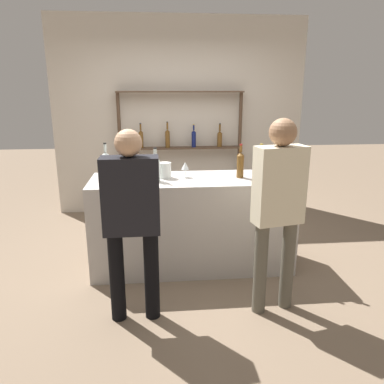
# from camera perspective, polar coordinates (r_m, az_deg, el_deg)

# --- Properties ---
(ground_plane) EXTENTS (16.00, 16.00, 0.00)m
(ground_plane) POSITION_cam_1_polar(r_m,az_deg,el_deg) (4.09, 0.00, -11.00)
(ground_plane) COLOR #7A6651
(bar_counter) EXTENTS (2.03, 0.69, 0.95)m
(bar_counter) POSITION_cam_1_polar(r_m,az_deg,el_deg) (3.90, 0.00, -4.73)
(bar_counter) COLOR #B7B2AD
(bar_counter) RESTS_ON ground_plane
(back_wall) EXTENTS (3.63, 0.12, 2.80)m
(back_wall) POSITION_cam_1_polar(r_m,az_deg,el_deg) (5.61, -1.88, 11.28)
(back_wall) COLOR beige
(back_wall) RESTS_ON ground_plane
(back_shelf) EXTENTS (1.79, 0.18, 1.78)m
(back_shelf) POSITION_cam_1_polar(r_m,az_deg,el_deg) (5.45, -1.73, 8.68)
(back_shelf) COLOR #4C3828
(back_shelf) RESTS_ON ground_plane
(counter_bottle_0) EXTENTS (0.08, 0.08, 0.37)m
(counter_bottle_0) POSITION_cam_1_polar(r_m,az_deg,el_deg) (3.67, 10.39, 3.87)
(counter_bottle_0) COLOR brown
(counter_bottle_0) RESTS_ON bar_counter
(counter_bottle_1) EXTENTS (0.08, 0.08, 0.33)m
(counter_bottle_1) POSITION_cam_1_polar(r_m,az_deg,el_deg) (3.63, -5.57, 3.64)
(counter_bottle_1) COLOR silver
(counter_bottle_1) RESTS_ON bar_counter
(counter_bottle_2) EXTENTS (0.07, 0.07, 0.34)m
(counter_bottle_2) POSITION_cam_1_polar(r_m,az_deg,el_deg) (3.79, 7.37, 4.22)
(counter_bottle_2) COLOR brown
(counter_bottle_2) RESTS_ON bar_counter
(counter_bottle_3) EXTENTS (0.08, 0.08, 0.35)m
(counter_bottle_3) POSITION_cam_1_polar(r_m,az_deg,el_deg) (3.90, -12.97, 4.27)
(counter_bottle_3) COLOR silver
(counter_bottle_3) RESTS_ON bar_counter
(counter_bottle_4) EXTENTS (0.08, 0.08, 0.32)m
(counter_bottle_4) POSITION_cam_1_polar(r_m,az_deg,el_deg) (3.68, 14.03, 3.38)
(counter_bottle_4) COLOR black
(counter_bottle_4) RESTS_ON bar_counter
(wine_glass) EXTENTS (0.08, 0.08, 0.16)m
(wine_glass) POSITION_cam_1_polar(r_m,az_deg,el_deg) (3.77, -1.05, 3.96)
(wine_glass) COLOR silver
(wine_glass) RESTS_ON bar_counter
(cork_jar) EXTENTS (0.13, 0.13, 0.16)m
(cork_jar) POSITION_cam_1_polar(r_m,az_deg,el_deg) (3.77, -4.19, 3.31)
(cork_jar) COLOR silver
(cork_jar) RESTS_ON bar_counter
(customer_right) EXTENTS (0.43, 0.25, 1.62)m
(customer_right) POSITION_cam_1_polar(r_m,az_deg,el_deg) (3.05, 13.02, -1.47)
(customer_right) COLOR #575347
(customer_right) RESTS_ON ground_plane
(customer_left) EXTENTS (0.43, 0.20, 1.55)m
(customer_left) POSITION_cam_1_polar(r_m,az_deg,el_deg) (2.90, -9.20, -3.30)
(customer_left) COLOR black
(customer_left) RESTS_ON ground_plane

